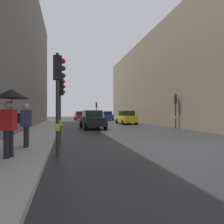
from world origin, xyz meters
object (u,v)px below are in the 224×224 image
traffic_light_far_median (96,108)px  pedestrian_with_grey_backpack (25,122)px  car_blue_van (107,116)px  car_dark_suv (92,119)px  traffic_light_near_right (60,97)px  traffic_light_mid_street (176,104)px  traffic_light_near_left (58,85)px  car_yellow_taxi (126,118)px  car_red_sedan (80,116)px  pedestrian_with_umbrella (11,104)px

traffic_light_far_median → pedestrian_with_grey_backpack: (-6.76, -22.55, -1.17)m
car_blue_van → car_dark_suv: (-5.42, -17.23, 0.00)m
traffic_light_near_right → car_blue_van: size_ratio=0.79×
traffic_light_mid_street → car_blue_van: traffic_light_mid_street is taller
traffic_light_near_right → traffic_light_near_left: 2.55m
traffic_light_near_right → car_yellow_taxi: size_ratio=0.80×
traffic_light_far_median → car_yellow_taxi: traffic_light_far_median is taller
traffic_light_near_right → traffic_light_far_median: size_ratio=0.99×
car_dark_suv → pedestrian_with_grey_backpack: (-4.10, -9.20, 0.29)m
traffic_light_near_left → pedestrian_with_grey_backpack: 2.31m
car_blue_van → traffic_light_near_right: bearing=-108.0°
traffic_light_near_left → car_blue_van: bearing=73.6°
traffic_light_near_right → pedestrian_with_grey_backpack: size_ratio=1.90×
car_yellow_taxi → pedestrian_with_grey_backpack: pedestrian_with_grey_backpack is taller
traffic_light_mid_street → car_red_sedan: 22.33m
traffic_light_mid_street → pedestrian_with_grey_backpack: size_ratio=1.92×
traffic_light_near_right → traffic_light_mid_street: (10.68, 6.08, 0.03)m
traffic_light_mid_street → traffic_light_near_left: bearing=-141.1°
car_yellow_taxi → car_red_sedan: size_ratio=0.98×
traffic_light_far_median → pedestrian_with_grey_backpack: size_ratio=1.91×
car_yellow_taxi → car_dark_suv: bearing=-135.0°
traffic_light_far_median → car_blue_van: size_ratio=0.80×
traffic_light_near_left → traffic_light_near_right: bearing=90.0°
traffic_light_far_median → car_red_sedan: traffic_light_far_median is taller
car_red_sedan → traffic_light_near_left: bearing=-95.8°
pedestrian_with_umbrella → traffic_light_near_right: bearing=64.5°
traffic_light_near_right → car_yellow_taxi: bearing=58.7°
car_blue_van → pedestrian_with_grey_backpack: (-9.52, -26.42, 0.29)m
pedestrian_with_grey_backpack → pedestrian_with_umbrella: bearing=-92.2°
traffic_light_mid_street → traffic_light_near_left: (-10.67, -8.62, 0.18)m
traffic_light_mid_street → pedestrian_with_grey_backpack: bearing=-148.6°
pedestrian_with_umbrella → pedestrian_with_grey_backpack: size_ratio=1.21×
traffic_light_mid_street → car_red_sedan: size_ratio=0.79×
traffic_light_mid_street → car_red_sedan: bearing=110.1°
car_red_sedan → traffic_light_near_right: bearing=-96.4°
traffic_light_mid_street → pedestrian_with_umbrella: size_ratio=1.59×
car_blue_van → traffic_light_mid_street: bearing=-82.6°
traffic_light_far_median → pedestrian_with_grey_backpack: traffic_light_far_median is taller
traffic_light_near_right → pedestrian_with_umbrella: traffic_light_near_right is taller
traffic_light_near_left → car_red_sedan: bearing=84.2°
car_dark_suv → pedestrian_with_grey_backpack: size_ratio=2.44×
car_yellow_taxi → traffic_light_near_right: bearing=-121.3°
car_yellow_taxi → car_red_sedan: bearing=110.3°
traffic_light_mid_street → car_yellow_taxi: (-2.59, 7.20, -1.47)m
traffic_light_mid_street → car_dark_suv: bearing=166.7°
car_blue_van → car_dark_suv: size_ratio=0.98×
traffic_light_near_right → pedestrian_with_grey_backpack: traffic_light_near_right is taller
car_blue_van → pedestrian_with_grey_backpack: size_ratio=2.40×
pedestrian_with_umbrella → car_dark_suv: bearing=69.1°
traffic_light_near_right → car_dark_suv: (2.76, 7.96, -1.44)m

